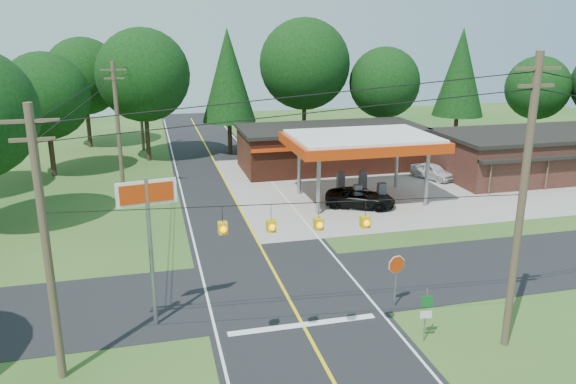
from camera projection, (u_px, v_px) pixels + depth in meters
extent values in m
plane|color=#29511C|center=(283.00, 289.00, 27.39)|extent=(120.00, 120.00, 0.00)
cube|color=black|center=(283.00, 289.00, 27.39)|extent=(8.00, 120.00, 0.02)
cube|color=black|center=(283.00, 289.00, 27.39)|extent=(70.00, 7.00, 0.02)
cube|color=yellow|center=(283.00, 288.00, 27.39)|extent=(0.15, 110.00, 0.00)
cylinder|color=gray|center=(319.00, 185.00, 37.74)|extent=(0.28, 0.28, 4.20)
cylinder|color=gray|center=(299.00, 167.00, 42.39)|extent=(0.28, 0.28, 4.20)
cylinder|color=gray|center=(427.00, 177.00, 39.60)|extent=(0.28, 0.28, 4.20)
cylinder|color=gray|center=(397.00, 162.00, 44.26)|extent=(0.28, 0.28, 4.20)
cube|color=#BC320A|center=(362.00, 142.00, 40.36)|extent=(10.60, 7.40, 0.70)
cube|color=white|center=(362.00, 136.00, 40.25)|extent=(10.00, 7.00, 0.25)
cube|color=#9E9B93|center=(369.00, 205.00, 39.88)|extent=(3.20, 0.90, 0.22)
cube|color=#3F3F44|center=(358.00, 195.00, 39.44)|extent=(0.55, 0.45, 1.50)
cube|color=#3F3F44|center=(381.00, 193.00, 39.86)|extent=(0.55, 0.45, 1.50)
cube|color=#9E9B93|center=(351.00, 191.00, 43.23)|extent=(3.20, 0.90, 0.22)
cube|color=#3F3F44|center=(341.00, 182.00, 42.79)|extent=(0.55, 0.45, 1.50)
cube|color=#3F3F44|center=(363.00, 180.00, 43.21)|extent=(0.55, 0.45, 1.50)
cube|color=#512417|center=(331.00, 149.00, 50.64)|extent=(16.00, 7.00, 3.50)
cube|color=black|center=(331.00, 128.00, 50.10)|extent=(16.40, 7.40, 0.30)
cube|color=#BC320A|center=(345.00, 146.00, 47.02)|extent=(16.00, 0.50, 0.25)
cube|color=#391C17|center=(555.00, 154.00, 48.32)|extent=(20.00, 8.00, 3.50)
cube|color=black|center=(558.00, 133.00, 47.78)|extent=(20.40, 8.40, 0.30)
cylinder|color=#473828|center=(521.00, 209.00, 21.01)|extent=(0.30, 0.30, 11.50)
cube|color=#473828|center=(538.00, 68.00, 19.55)|extent=(1.80, 0.12, 0.12)
cube|color=#473828|center=(536.00, 86.00, 19.72)|extent=(1.40, 0.12, 0.12)
cylinder|color=#473828|center=(47.00, 249.00, 19.11)|extent=(0.30, 0.30, 10.00)
cube|color=#473828|center=(30.00, 121.00, 17.87)|extent=(1.80, 0.12, 0.12)
cube|color=#473828|center=(32.00, 140.00, 18.04)|extent=(1.40, 0.12, 0.12)
cylinder|color=#473828|center=(118.00, 131.00, 40.87)|extent=(0.30, 0.30, 10.00)
cube|color=#473828|center=(113.00, 70.00, 39.63)|extent=(1.80, 0.12, 0.12)
cube|color=#473828|center=(114.00, 78.00, 39.80)|extent=(1.40, 0.12, 0.12)
cylinder|color=#473828|center=(140.00, 104.00, 57.11)|extent=(0.30, 0.30, 9.50)
cube|color=#CEA20A|center=(223.00, 228.00, 19.71)|extent=(0.32, 0.32, 0.42)
cube|color=#CEA20A|center=(271.00, 226.00, 19.92)|extent=(0.32, 0.32, 0.42)
cube|color=#CEA20A|center=(319.00, 224.00, 20.13)|extent=(0.32, 0.32, 0.42)
cube|color=#CEA20A|center=(365.00, 222.00, 20.34)|extent=(0.32, 0.32, 0.42)
cylinder|color=#332316|center=(52.00, 153.00, 47.77)|extent=(0.44, 0.44, 3.96)
sphere|color=black|center=(45.00, 96.00, 46.40)|extent=(7.26, 7.26, 7.26)
cylinder|color=#332316|center=(148.00, 136.00, 53.25)|extent=(0.44, 0.44, 4.68)
sphere|color=black|center=(143.00, 75.00, 51.64)|extent=(8.58, 8.58, 8.58)
cylinder|color=#332316|center=(230.00, 133.00, 56.10)|extent=(0.44, 0.44, 4.32)
cone|color=black|center=(228.00, 75.00, 54.51)|extent=(5.28, 5.28, 9.00)
cylinder|color=#332316|center=(304.00, 124.00, 58.79)|extent=(0.44, 0.44, 5.04)
sphere|color=black|center=(305.00, 64.00, 57.06)|extent=(9.24, 9.24, 9.24)
cylinder|color=#332316|center=(382.00, 129.00, 58.95)|extent=(0.44, 0.44, 3.96)
sphere|color=black|center=(385.00, 83.00, 57.59)|extent=(7.26, 7.26, 7.26)
cylinder|color=#332316|center=(456.00, 126.00, 59.84)|extent=(0.44, 0.44, 4.32)
cone|color=black|center=(460.00, 72.00, 58.25)|extent=(5.28, 5.28, 9.00)
cylinder|color=#332316|center=(533.00, 129.00, 59.94)|extent=(0.44, 0.44, 3.60)
sphere|color=black|center=(538.00, 88.00, 58.70)|extent=(6.60, 6.60, 6.60)
cylinder|color=#332316|center=(89.00, 127.00, 59.35)|extent=(0.44, 0.44, 4.32)
sphere|color=black|center=(84.00, 76.00, 57.86)|extent=(7.92, 7.92, 7.92)
imported|color=black|center=(360.00, 198.00, 39.67)|extent=(6.55, 6.55, 1.36)
imported|color=silver|center=(432.00, 171.00, 46.99)|extent=(5.18, 5.18, 1.34)
cylinder|color=gray|center=(151.00, 254.00, 23.19)|extent=(0.18, 0.18, 6.52)
cube|color=white|center=(147.00, 193.00, 22.44)|extent=(2.40, 0.50, 1.02)
cube|color=#BC320A|center=(147.00, 193.00, 22.40)|extent=(2.11, 0.43, 0.79)
cylinder|color=gray|center=(395.00, 283.00, 25.31)|extent=(0.07, 0.07, 2.40)
cylinder|color=gray|center=(425.00, 315.00, 22.51)|extent=(0.06, 0.06, 2.34)
cube|color=#0C591E|center=(427.00, 302.00, 22.30)|extent=(0.48, 0.09, 0.48)
cube|color=white|center=(426.00, 315.00, 22.46)|extent=(0.48, 0.09, 0.32)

